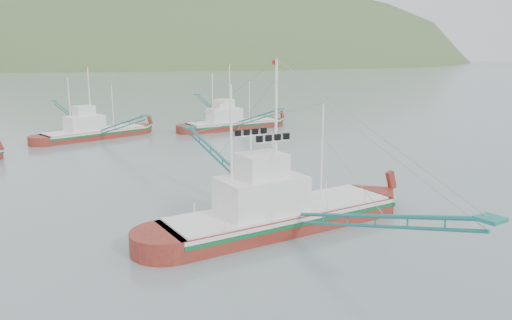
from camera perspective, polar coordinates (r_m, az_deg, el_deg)
ground at (r=34.48m, az=5.44°, el=-6.98°), size 1200.00×1200.00×0.00m
main_boat at (r=32.58m, az=2.62°, el=-4.97°), size 16.13×29.09×11.77m
bg_boat_right at (r=75.11m, az=-2.81°, el=4.62°), size 14.38×25.83×10.45m
bg_boat_far at (r=70.37m, az=-18.06°, el=3.82°), size 14.39×24.91×10.21m
headland_right at (r=524.75m, az=-3.02°, el=10.92°), size 684.00×432.00×306.00m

